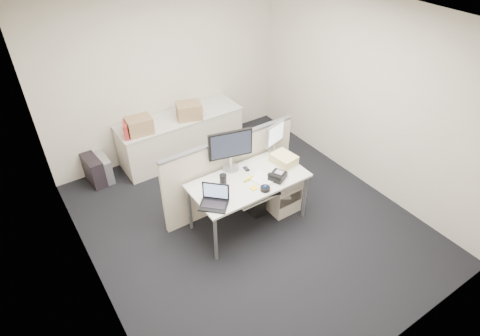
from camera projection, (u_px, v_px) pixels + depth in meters
floor at (248, 222)px, 5.50m from camera, size 4.00×4.50×0.01m
ceiling at (251, 21)px, 3.89m from camera, size 4.00×4.50×0.01m
wall_back at (166, 74)px, 6.20m from camera, size 4.00×0.02×2.70m
wall_front at (411, 264)px, 3.20m from camera, size 4.00×0.02×2.70m
wall_left at (77, 201)px, 3.80m from camera, size 0.02×4.50×2.70m
wall_right at (367, 96)px, 5.59m from camera, size 0.02×4.50×2.70m
desk at (249, 184)px, 5.11m from camera, size 1.50×0.75×0.73m
keyboard_tray at (257, 194)px, 5.01m from camera, size 0.62×0.32×0.02m
drawer_pedestal at (279, 187)px, 5.59m from camera, size 0.40×0.55×0.65m
cubicle_partition at (230, 173)px, 5.47m from camera, size 2.00×0.06×1.10m
back_counter at (181, 137)px, 6.58m from camera, size 2.00×0.60×0.72m
monitor_main at (230, 151)px, 5.08m from camera, size 0.61×0.35×0.57m
monitor_small at (275, 139)px, 5.44m from camera, size 0.39×0.27×0.44m
laptop at (213, 198)px, 4.60m from camera, size 0.40×0.40×0.24m
trackball at (265, 189)px, 4.89m from camera, size 0.14×0.14×0.05m
desk_phone at (278, 176)px, 5.07m from camera, size 0.27×0.25×0.07m
paper_stack at (262, 179)px, 5.08m from camera, size 0.31×0.35×0.01m
sticky_pad at (254, 188)px, 4.92m from camera, size 0.09×0.09×0.01m
travel_mug at (223, 182)px, 4.89m from camera, size 0.11×0.11×0.18m
banana at (249, 178)px, 5.06m from camera, size 0.19×0.08×0.04m
cellphone at (246, 169)px, 5.24m from camera, size 0.06×0.11×0.01m
manila_folders at (284, 159)px, 5.33m from camera, size 0.29×0.35×0.12m
keyboard at (262, 193)px, 4.99m from camera, size 0.48×0.30×0.02m
pc_tower_desk at (252, 197)px, 5.60m from camera, size 0.20×0.45×0.42m
pc_tower_spare_dark at (94, 170)px, 6.08m from camera, size 0.23×0.49×0.44m
pc_tower_spare_silver at (104, 168)px, 6.16m from camera, size 0.17×0.43×0.40m
cardboard_box_left at (140, 126)px, 5.89m from camera, size 0.39×0.31×0.27m
cardboard_box_right at (189, 111)px, 6.25m from camera, size 0.45×0.39×0.27m
red_binder at (126, 130)px, 5.82m from camera, size 0.15×0.27×0.25m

